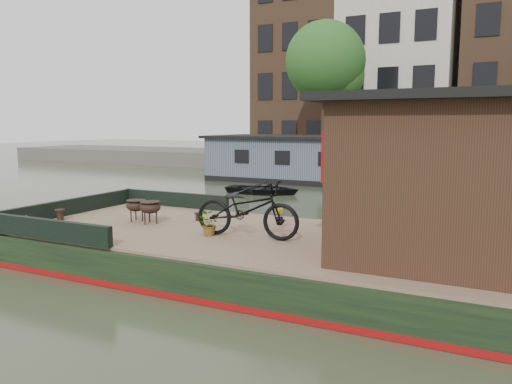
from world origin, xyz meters
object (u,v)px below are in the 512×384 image
at_px(brazier_front, 150,212).
at_px(dinghy, 263,186).
at_px(brazier_rear, 136,210).
at_px(bicycle, 247,209).
at_px(cabin, 468,177).

height_order(brazier_front, dinghy, brazier_front).
bearing_deg(brazier_rear, bicycle, -6.40).
height_order(bicycle, brazier_rear, bicycle).
xyz_separation_m(cabin, dinghy, (-7.78, 9.18, -1.58)).
bearing_deg(brazier_rear, brazier_front, -11.19).
xyz_separation_m(cabin, brazier_front, (-5.86, -0.04, -1.00)).
relative_size(brazier_rear, dinghy, 0.15).
xyz_separation_m(brazier_front, brazier_rear, (-0.43, 0.08, -0.01)).
bearing_deg(brazier_front, bicycle, -5.51).
distance_m(cabin, bicycle, 3.63).
bearing_deg(dinghy, brazier_rear, -175.18).
distance_m(brazier_rear, dinghy, 9.27).
bearing_deg(cabin, brazier_front, -179.63).
xyz_separation_m(bicycle, brazier_front, (-2.32, 0.22, -0.28)).
distance_m(cabin, dinghy, 12.14).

